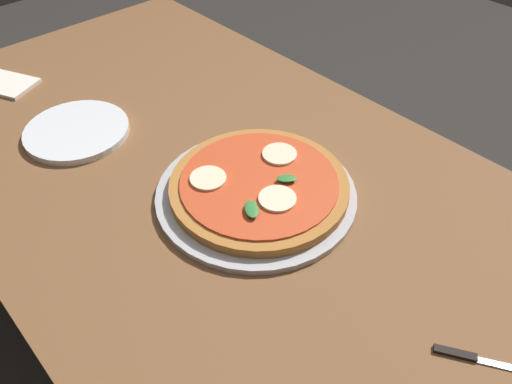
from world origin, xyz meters
TOP-DOWN VIEW (x-y plane):
  - ground_plane at (0.00, 0.00)m, footprint 6.00×6.00m
  - dining_table at (0.00, 0.00)m, footprint 1.59×0.82m
  - serving_tray at (0.06, 0.01)m, footprint 0.35×0.35m
  - pizza at (0.06, 0.02)m, footprint 0.31×0.31m
  - plate_white at (-0.32, -0.13)m, footprint 0.21×0.21m
  - napkin at (-0.60, -0.16)m, footprint 0.16×0.14m
  - knife at (0.49, 0.01)m, footprint 0.14×0.09m

SIDE VIEW (x-z plane):
  - ground_plane at x=0.00m, z-range 0.00..0.00m
  - dining_table at x=0.00m, z-range 0.27..1.02m
  - knife at x=0.49m, z-range 0.74..0.75m
  - napkin at x=-0.60m, z-range 0.74..0.75m
  - serving_tray at x=0.06m, z-range 0.74..0.76m
  - plate_white at x=-0.32m, z-range 0.74..0.76m
  - pizza at x=0.06m, z-range 0.75..0.78m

